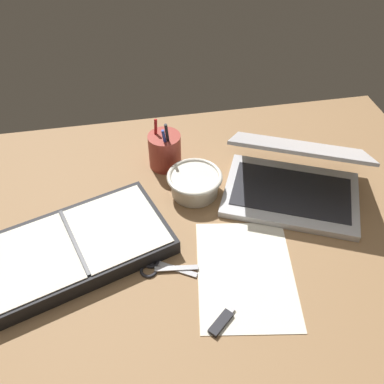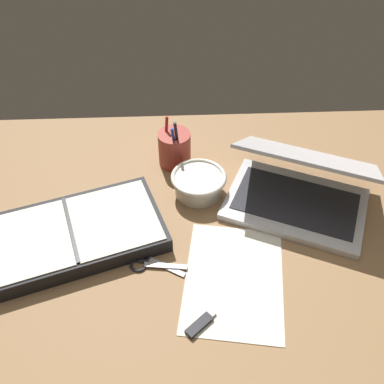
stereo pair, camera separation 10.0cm
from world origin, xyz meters
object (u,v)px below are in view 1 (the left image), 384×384
bowl (195,183)px  scissors (156,266)px  planner (76,248)px  laptop (294,178)px  pen_cup (165,150)px

bowl → scissors: 25.42cm
bowl → planner: bearing=-153.2°
laptop → planner: bearing=-144.5°
laptop → planner: (-54.18, -10.49, -2.66)cm
laptop → bowl: size_ratio=2.95×
bowl → planner: bowl is taller
bowl → pen_cup: (-5.85, 12.20, 1.71)cm
laptop → scissors: (-37.16, -17.37, -4.40)cm
pen_cup → bowl: bearing=-64.4°
laptop → scissors: size_ratio=3.26×
bowl → scissors: bowl is taller
planner → laptop: bearing=-7.4°
planner → bowl: bearing=8.4°
laptop → pen_cup: laptop is taller
pen_cup → scissors: (-6.80, -34.05, -4.61)cm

